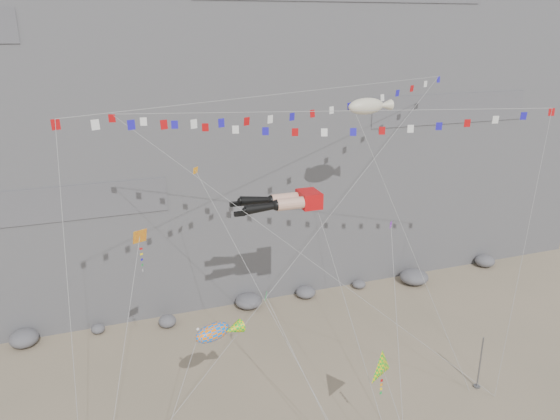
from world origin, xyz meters
name	(u,v)px	position (x,y,z in m)	size (l,w,h in m)	color
ground	(319,419)	(0.00, 0.00, 0.00)	(120.00, 120.00, 0.00)	gray
cliff	(204,35)	(0.00, 32.00, 25.00)	(80.00, 28.00, 50.00)	slate
talus_boulders	(249,301)	(0.00, 17.00, 0.60)	(60.00, 3.00, 1.20)	slate
anchor_pole_right	(480,363)	(12.72, -0.80, 2.16)	(0.12, 0.12, 4.32)	slate
legs_kite	(286,202)	(0.13, 7.10, 13.78)	(6.66, 17.09, 21.06)	#BD0B0E
flag_banner_upper	(303,92)	(1.65, 7.87, 21.57)	(33.43, 18.50, 29.86)	#BD0B0E
flag_banner_lower	(340,111)	(3.56, 5.68, 20.40)	(29.85, 11.89, 23.89)	#BD0B0E
harlequin_kite	(140,237)	(-10.72, 3.45, 13.81)	(5.08, 8.27, 16.16)	red
fish_windsock	(213,333)	(-6.89, 1.61, 7.42)	(8.00, 7.54, 11.40)	orange
delta_kite	(383,368)	(2.72, -3.39, 5.77)	(2.39, 5.34, 7.76)	yellow
blimp_windsock	(366,107)	(7.66, 9.43, 20.03)	(6.44, 11.41, 22.98)	beige
small_kite_a	(199,177)	(-5.82, 8.96, 15.72)	(6.83, 14.92, 22.40)	orange
small_kite_b	(391,230)	(7.02, 3.60, 11.94)	(4.35, 10.21, 15.99)	purple
small_kite_c	(267,299)	(-2.85, 2.58, 8.61)	(3.31, 10.07, 13.15)	green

